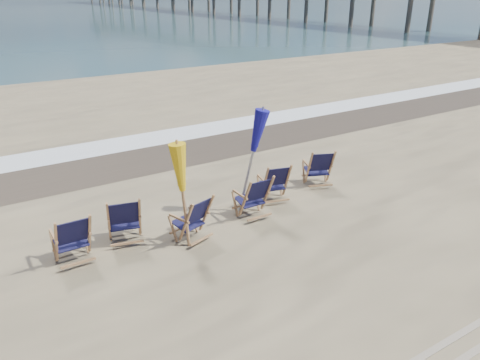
{
  "coord_description": "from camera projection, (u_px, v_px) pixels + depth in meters",
  "views": [
    {
      "loc": [
        -4.46,
        -4.88,
        4.38
      ],
      "look_at": [
        0.0,
        2.2,
        0.9
      ],
      "focal_mm": 35.0,
      "sensor_mm": 36.0,
      "label": 1
    }
  ],
  "objects": [
    {
      "name": "umbrella_yellow",
      "position": [
        182.0,
        173.0,
        7.98
      ],
      "size": [
        0.3,
        0.3,
        1.94
      ],
      "color": "#AD7B4D",
      "rests_on": "ground"
    },
    {
      "name": "wet_sand_strip",
      "position": [
        152.0,
        156.0,
        13.01
      ],
      "size": [
        200.0,
        2.6,
        0.0
      ],
      "primitive_type": "cube",
      "color": "#42362A",
      "rests_on": "ground"
    },
    {
      "name": "beach_chair_5",
      "position": [
        331.0,
        168.0,
        10.85
      ],
      "size": [
        0.83,
        0.87,
        0.96
      ],
      "primitive_type": null,
      "rotation": [
        0.0,
        0.0,
        2.75
      ],
      "color": "#121234",
      "rests_on": "ground"
    },
    {
      "name": "beach_chair_1",
      "position": [
        140.0,
        219.0,
        8.45
      ],
      "size": [
        0.78,
        0.84,
        0.98
      ],
      "primitive_type": null,
      "rotation": [
        0.0,
        0.0,
        2.89
      ],
      "color": "#121234",
      "rests_on": "ground"
    },
    {
      "name": "beach_chair_2",
      "position": [
        207.0,
        215.0,
        8.66
      ],
      "size": [
        0.76,
        0.81,
        0.93
      ],
      "primitive_type": null,
      "rotation": [
        0.0,
        0.0,
        3.44
      ],
      "color": "#121234",
      "rests_on": "ground"
    },
    {
      "name": "beach_chair_3",
      "position": [
        268.0,
        195.0,
        9.44
      ],
      "size": [
        0.62,
        0.69,
        0.96
      ],
      "primitive_type": null,
      "rotation": [
        0.0,
        0.0,
        3.14
      ],
      "color": "#121234",
      "rests_on": "ground"
    },
    {
      "name": "umbrella_blue",
      "position": [
        250.0,
        135.0,
        9.24
      ],
      "size": [
        0.3,
        0.3,
        2.18
      ],
      "color": "#A5A5AD",
      "rests_on": "ground"
    },
    {
      "name": "beach_chair_0",
      "position": [
        90.0,
        236.0,
        7.89
      ],
      "size": [
        0.62,
        0.7,
        0.97
      ],
      "primitive_type": null,
      "rotation": [
        0.0,
        0.0,
        3.15
      ],
      "color": "#121234",
      "rests_on": "ground"
    },
    {
      "name": "surf_foam",
      "position": [
        133.0,
        142.0,
        14.18
      ],
      "size": [
        200.0,
        1.4,
        0.01
      ],
      "primitive_type": "cube",
      "color": "silver",
      "rests_on": "ground"
    },
    {
      "name": "beach_chair_4",
      "position": [
        287.0,
        182.0,
        10.11
      ],
      "size": [
        0.74,
        0.8,
        0.93
      ],
      "primitive_type": null,
      "rotation": [
        0.0,
        0.0,
        2.89
      ],
      "color": "#121234",
      "rests_on": "ground"
    }
  ]
}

